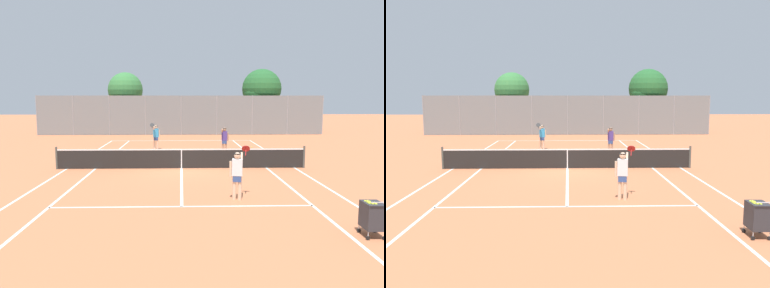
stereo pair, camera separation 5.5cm
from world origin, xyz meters
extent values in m
plane|color=#C67047|center=(0.00, 0.00, 0.00)|extent=(120.00, 120.00, 0.00)
cube|color=silver|center=(0.00, 11.90, 0.00)|extent=(11.00, 0.10, 0.01)
cube|color=silver|center=(-5.50, 0.00, 0.00)|extent=(0.10, 23.80, 0.01)
cube|color=silver|center=(5.50, 0.00, 0.00)|extent=(0.10, 23.80, 0.01)
cube|color=silver|center=(-4.13, 0.00, 0.00)|extent=(0.10, 23.80, 0.01)
cube|color=silver|center=(4.13, 0.00, 0.00)|extent=(0.10, 23.80, 0.01)
cube|color=silver|center=(0.00, -6.40, 0.00)|extent=(8.26, 0.10, 0.01)
cube|color=silver|center=(0.00, 6.40, 0.00)|extent=(8.26, 0.10, 0.01)
cube|color=silver|center=(0.00, 0.00, 0.00)|extent=(0.10, 12.80, 0.01)
cylinder|color=#474C47|center=(-5.95, 0.00, 0.53)|extent=(0.10, 0.10, 1.07)
cylinder|color=#474C47|center=(5.95, 0.00, 0.53)|extent=(0.10, 0.10, 1.07)
cube|color=black|center=(0.00, 0.00, 0.46)|extent=(11.90, 0.02, 0.89)
cube|color=white|center=(0.00, 0.00, 0.92)|extent=(11.90, 0.03, 0.06)
cube|color=white|center=(0.00, 0.00, 0.44)|extent=(0.05, 0.03, 0.89)
cube|color=#2D2D33|center=(4.65, -9.06, 0.53)|extent=(0.46, 0.58, 0.64)
cylinder|color=#B7B7BC|center=(4.46, -8.80, 0.15)|extent=(0.02, 0.02, 0.16)
cylinder|color=black|center=(4.46, -8.80, 0.05)|extent=(0.10, 0.03, 0.10)
cylinder|color=#B7B7BC|center=(4.86, -8.82, 0.15)|extent=(0.02, 0.02, 0.16)
cylinder|color=black|center=(4.86, -8.82, 0.05)|extent=(0.10, 0.03, 0.10)
cylinder|color=#B7B7BC|center=(4.44, -9.31, 0.15)|extent=(0.02, 0.02, 0.16)
cylinder|color=black|center=(4.44, -9.31, 0.05)|extent=(0.10, 0.03, 0.10)
cylinder|color=#B7B7BC|center=(4.64, -9.40, 0.95)|extent=(0.44, 0.04, 0.02)
sphere|color=#D1DB33|center=(4.52, -9.19, 0.82)|extent=(0.07, 0.07, 0.07)
sphere|color=#D1DB33|center=(4.52, -9.13, 0.85)|extent=(0.07, 0.07, 0.07)
sphere|color=#D1DB33|center=(4.52, -9.05, 0.86)|extent=(0.07, 0.07, 0.07)
sphere|color=#D1DB33|center=(4.53, -9.00, 0.82)|extent=(0.07, 0.07, 0.07)
sphere|color=#D1DB33|center=(4.52, -8.92, 0.84)|extent=(0.07, 0.07, 0.07)
sphere|color=#D1DB33|center=(4.57, -9.19, 0.85)|extent=(0.07, 0.07, 0.07)
sphere|color=#D1DB33|center=(4.59, -9.12, 0.84)|extent=(0.07, 0.07, 0.07)
sphere|color=#D1DB33|center=(4.57, -9.06, 0.83)|extent=(0.07, 0.07, 0.07)
sphere|color=#D1DB33|center=(4.59, -8.99, 0.85)|extent=(0.07, 0.07, 0.07)
sphere|color=#D1DB33|center=(4.58, -8.92, 0.84)|extent=(0.07, 0.07, 0.07)
sphere|color=#D1DB33|center=(4.65, -9.19, 0.84)|extent=(0.07, 0.07, 0.07)
sphere|color=#D1DB33|center=(4.64, -9.13, 0.85)|extent=(0.07, 0.07, 0.07)
sphere|color=#D1DB33|center=(4.65, -9.06, 0.83)|extent=(0.07, 0.07, 0.07)
cylinder|color=beige|center=(1.75, -5.64, 0.41)|extent=(0.13, 0.13, 0.82)
cylinder|color=beige|center=(1.93, -5.68, 0.41)|extent=(0.13, 0.13, 0.82)
cube|color=#334C8C|center=(1.84, -5.66, 0.74)|extent=(0.31, 0.23, 0.24)
cube|color=white|center=(1.84, -5.66, 1.10)|extent=(0.37, 0.26, 0.56)
sphere|color=beige|center=(1.84, -5.66, 1.49)|extent=(0.22, 0.22, 0.22)
cylinder|color=black|center=(1.84, -5.66, 1.56)|extent=(0.23, 0.23, 0.02)
cylinder|color=beige|center=(1.62, -5.62, 1.04)|extent=(0.08, 0.08, 0.52)
cylinder|color=beige|center=(1.99, -5.55, 1.39)|extent=(0.16, 0.46, 0.35)
cylinder|color=maroon|center=(2.17, -5.32, 1.55)|extent=(0.08, 0.25, 0.22)
cylinder|color=maroon|center=(2.19, -5.20, 1.66)|extent=(0.31, 0.25, 0.23)
cylinder|color=beige|center=(-1.58, 6.73, 0.41)|extent=(0.13, 0.13, 0.82)
cylinder|color=beige|center=(-1.76, 6.71, 0.41)|extent=(0.13, 0.13, 0.82)
cube|color=#334C8C|center=(-1.67, 6.72, 0.74)|extent=(0.30, 0.21, 0.24)
cube|color=#3399D8|center=(-1.67, 6.72, 1.10)|extent=(0.36, 0.24, 0.56)
sphere|color=beige|center=(-1.67, 6.72, 1.49)|extent=(0.22, 0.22, 0.22)
cylinder|color=black|center=(-1.67, 6.72, 1.56)|extent=(0.23, 0.23, 0.02)
cylinder|color=beige|center=(-1.45, 6.75, 1.04)|extent=(0.08, 0.08, 0.52)
cylinder|color=beige|center=(-1.78, 6.56, 1.39)|extent=(0.14, 0.46, 0.35)
cylinder|color=black|center=(-1.88, 6.29, 1.55)|extent=(0.06, 0.25, 0.22)
cylinder|color=black|center=(-1.86, 6.17, 1.66)|extent=(0.30, 0.23, 0.23)
cylinder|color=tan|center=(2.70, 4.72, 0.41)|extent=(0.13, 0.13, 0.82)
cylinder|color=tan|center=(2.53, 4.74, 0.41)|extent=(0.13, 0.13, 0.82)
cube|color=#334C8C|center=(2.62, 4.73, 0.74)|extent=(0.30, 0.21, 0.24)
cube|color=#4C388C|center=(2.62, 4.73, 1.10)|extent=(0.36, 0.24, 0.56)
sphere|color=tan|center=(2.62, 4.73, 1.49)|extent=(0.22, 0.22, 0.22)
cylinder|color=black|center=(2.62, 4.73, 1.56)|extent=(0.23, 0.23, 0.02)
cylinder|color=tan|center=(2.83, 4.70, 1.04)|extent=(0.08, 0.08, 0.52)
cylinder|color=tan|center=(2.47, 4.61, 1.39)|extent=(0.14, 0.46, 0.35)
sphere|color=#D1DB33|center=(4.85, 7.62, 0.03)|extent=(0.07, 0.07, 0.07)
sphere|color=#D1DB33|center=(-0.61, 2.23, 0.03)|extent=(0.07, 0.07, 0.07)
cylinder|color=gray|center=(-13.14, 16.65, 1.81)|extent=(0.08, 0.08, 3.62)
cylinder|color=gray|center=(-9.85, 16.65, 1.81)|extent=(0.08, 0.08, 3.62)
cylinder|color=gray|center=(-6.57, 16.65, 1.81)|extent=(0.08, 0.08, 3.62)
cylinder|color=gray|center=(-3.28, 16.65, 1.81)|extent=(0.08, 0.08, 3.62)
cylinder|color=gray|center=(0.00, 16.65, 1.81)|extent=(0.08, 0.08, 3.62)
cylinder|color=gray|center=(3.28, 16.65, 1.81)|extent=(0.08, 0.08, 3.62)
cylinder|color=gray|center=(6.57, 16.65, 1.81)|extent=(0.08, 0.08, 3.62)
cylinder|color=gray|center=(9.85, 16.65, 1.81)|extent=(0.08, 0.08, 3.62)
cylinder|color=gray|center=(13.14, 16.65, 1.81)|extent=(0.08, 0.08, 3.62)
cube|color=slate|center=(0.00, 16.65, 1.81)|extent=(26.27, 0.02, 3.58)
cylinder|color=brown|center=(-5.50, 19.72, 1.49)|extent=(0.24, 0.24, 2.98)
sphere|color=#387A3D|center=(-5.50, 19.72, 4.18)|extent=(3.43, 3.43, 3.43)
sphere|color=#387A3D|center=(-5.17, 19.90, 3.75)|extent=(2.48, 2.48, 2.48)
cylinder|color=brown|center=(7.92, 19.16, 1.48)|extent=(0.28, 0.28, 2.96)
sphere|color=#26602D|center=(7.92, 19.16, 4.30)|extent=(3.83, 3.83, 3.83)
sphere|color=#26602D|center=(7.54, 18.86, 3.82)|extent=(2.84, 2.84, 2.84)
camera|label=1|loc=(-0.01, -17.76, 3.37)|focal=35.00mm
camera|label=2|loc=(0.04, -17.76, 3.37)|focal=35.00mm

